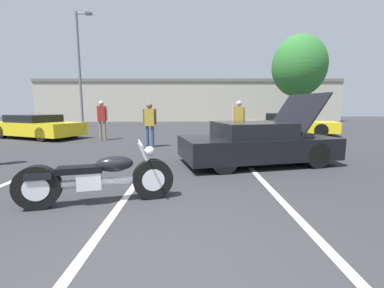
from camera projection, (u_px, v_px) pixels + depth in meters
The scene contains 13 objects.
ground_plane at pixel (140, 288), 2.19m from camera, with size 80.00×80.00×0.00m, color #2D2D30.
parking_stripe_middle at pixel (121, 203), 4.11m from camera, with size 0.12×4.76×0.01m, color white.
parking_stripe_back at pixel (283, 203), 4.12m from camera, with size 0.12×4.76×0.01m, color white.
far_building at pixel (187, 100), 28.49m from camera, with size 32.00×4.20×4.40m.
light_pole at pixel (79, 66), 18.95m from camera, with size 1.21×0.28×8.34m.
tree_background at pixel (298, 66), 20.36m from camera, with size 4.19×4.19×7.16m.
motorcycle at pixel (97, 179), 4.07m from camera, with size 2.36×0.92×0.97m.
show_car_hood_open at pixel (256, 143), 6.96m from camera, with size 4.34×2.77×1.90m.
parked_car_right_row at pixel (287, 124), 14.32m from camera, with size 5.11×3.10×1.19m.
parked_car_left_row at pixel (36, 127), 12.67m from camera, with size 5.01×3.56×1.15m.
spectator_near_motorcycle at pixel (238, 118), 10.57m from camera, with size 0.52×0.23×1.79m.
spectator_midground at pixel (101, 117), 11.77m from camera, with size 0.52×0.24×1.82m.
spectator_far_lot at pixel (149, 121), 9.73m from camera, with size 0.52×0.22×1.68m.
Camera 1 is at (0.44, -1.99, 1.54)m, focal length 24.00 mm.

